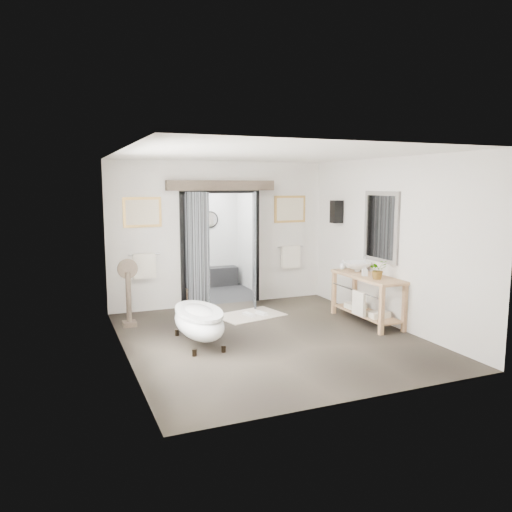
% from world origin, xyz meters
% --- Properties ---
extents(ground_plane, '(5.00, 5.00, 0.00)m').
position_xyz_m(ground_plane, '(0.00, 0.00, 0.00)').
color(ground_plane, '#473F33').
extents(room_shell, '(4.52, 5.02, 2.91)m').
position_xyz_m(room_shell, '(-0.04, -0.12, 1.86)').
color(room_shell, silver).
rests_on(room_shell, ground_plane).
extents(shower_room, '(2.22, 2.01, 2.51)m').
position_xyz_m(shower_room, '(0.00, 3.99, 0.91)').
color(shower_room, black).
rests_on(shower_room, ground_plane).
extents(back_wall_dressing, '(3.82, 0.78, 2.52)m').
position_xyz_m(back_wall_dressing, '(0.00, 2.32, 1.56)').
color(back_wall_dressing, black).
rests_on(back_wall_dressing, ground_plane).
extents(clawfoot_tub, '(0.67, 1.50, 0.73)m').
position_xyz_m(clawfoot_tub, '(-1.13, 0.17, 0.36)').
color(clawfoot_tub, black).
rests_on(clawfoot_tub, ground_plane).
extents(vanity, '(0.57, 1.60, 0.85)m').
position_xyz_m(vanity, '(1.95, 0.20, 0.51)').
color(vanity, '#A98051').
rests_on(vanity, ground_plane).
extents(pedestal_mirror, '(0.35, 0.23, 1.18)m').
position_xyz_m(pedestal_mirror, '(-1.98, 1.56, 0.51)').
color(pedestal_mirror, brown).
rests_on(pedestal_mirror, ground_plane).
extents(rug, '(1.35, 1.06, 0.01)m').
position_xyz_m(rug, '(0.21, 1.41, 0.01)').
color(rug, beige).
rests_on(rug, ground_plane).
extents(slippers, '(0.43, 0.29, 0.05)m').
position_xyz_m(slippers, '(0.28, 1.34, 0.04)').
color(slippers, white).
rests_on(slippers, rug).
extents(basin, '(0.63, 0.63, 0.18)m').
position_xyz_m(basin, '(2.03, 0.61, 0.94)').
color(basin, white).
rests_on(basin, vanity).
extents(plant, '(0.30, 0.26, 0.33)m').
position_xyz_m(plant, '(1.92, -0.16, 1.01)').
color(plant, gray).
rests_on(plant, vanity).
extents(soap_bottle_a, '(0.11, 0.11, 0.19)m').
position_xyz_m(soap_bottle_a, '(1.88, 0.17, 0.95)').
color(soap_bottle_a, gray).
rests_on(soap_bottle_a, vanity).
extents(soap_bottle_b, '(0.17, 0.17, 0.17)m').
position_xyz_m(soap_bottle_b, '(1.91, 0.93, 0.94)').
color(soap_bottle_b, gray).
rests_on(soap_bottle_b, vanity).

